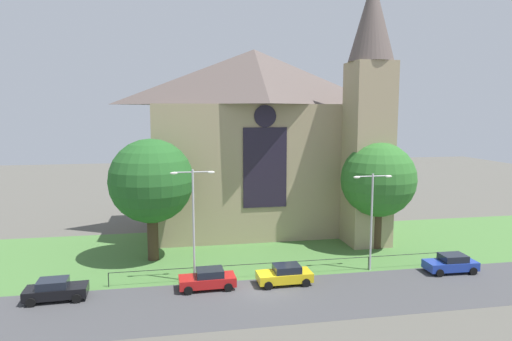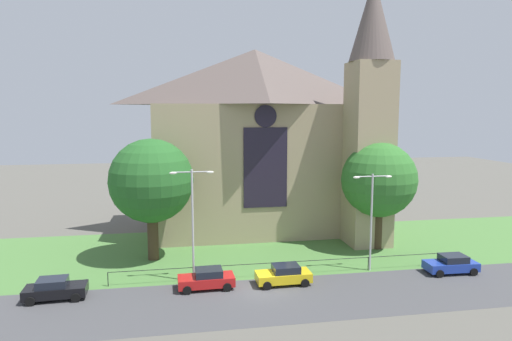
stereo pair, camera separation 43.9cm
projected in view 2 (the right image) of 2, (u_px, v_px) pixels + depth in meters
ground at (242, 249)px, 43.63m from camera, size 160.00×160.00×0.00m
road_asphalt at (265, 300)px, 31.91m from camera, size 120.00×8.00×0.01m
grass_verge at (245, 256)px, 41.68m from camera, size 120.00×20.00×0.01m
church_building at (263, 139)px, 49.96m from camera, size 23.20×16.20×26.00m
iron_railing at (287, 264)px, 36.64m from camera, size 28.10×0.07×1.13m
tree_right_near at (379, 180)px, 43.21m from camera, size 7.18×7.18×10.37m
tree_left_near at (151, 181)px, 39.85m from camera, size 7.45×7.45×10.91m
streetlamp_near at (193, 212)px, 34.66m from camera, size 3.37×0.26×8.87m
streetlamp_far at (372, 210)px, 37.21m from camera, size 3.37×0.26×8.17m
parked_car_black at (55, 289)px, 31.95m from camera, size 4.28×2.18×1.51m
parked_car_red at (207, 279)px, 33.89m from camera, size 4.25×2.12×1.51m
parked_car_yellow at (284, 275)px, 34.75m from camera, size 4.23×2.09×1.51m
parked_car_blue at (451, 264)px, 37.19m from camera, size 4.26×2.14×1.51m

